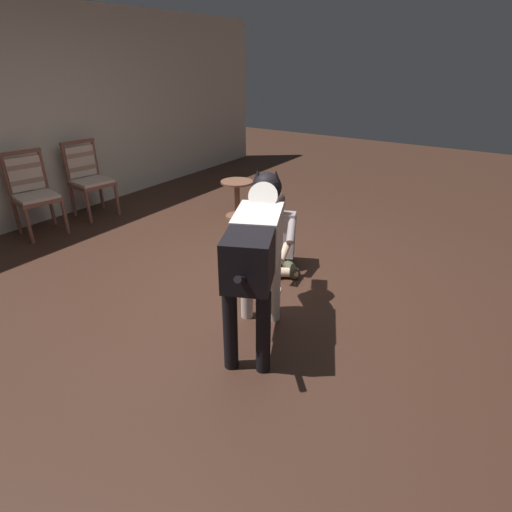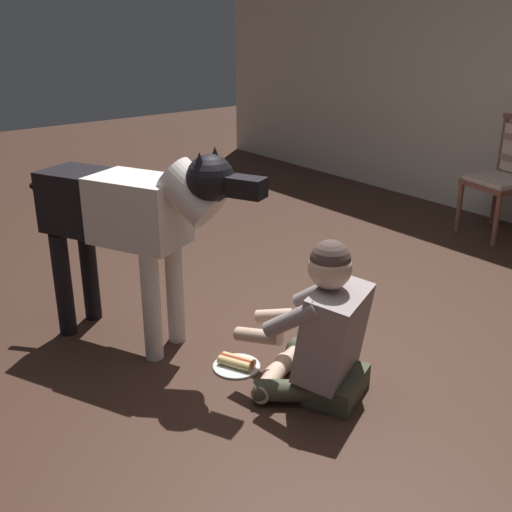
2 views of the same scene
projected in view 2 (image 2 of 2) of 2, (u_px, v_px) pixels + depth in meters
The scene contains 5 objects.
ground_plane at pixel (275, 352), 3.54m from camera, with size 15.82×15.82×0.00m, color #3C241A.
dining_chair_left_of_pair at pixel (509, 171), 5.23m from camera, with size 0.54×0.54×0.98m.
person_sitting_on_floor at pixel (323, 333), 3.06m from camera, with size 0.71×0.62×0.81m.
large_dog at pixel (130, 216), 3.38m from camera, with size 1.41×0.74×1.17m.
hot_dog_on_plate at pixel (237, 363), 3.38m from camera, with size 0.26×0.26×0.06m.
Camera 2 is at (2.36, -2.01, 1.80)m, focal length 44.18 mm.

